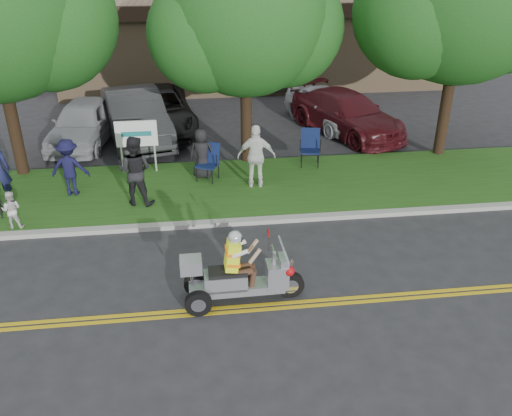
{
  "coord_description": "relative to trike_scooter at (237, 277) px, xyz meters",
  "views": [
    {
      "loc": [
        -1.25,
        -9.24,
        6.8
      ],
      "look_at": [
        0.16,
        2.0,
        0.98
      ],
      "focal_mm": 38.0,
      "sensor_mm": 36.0,
      "label": 1
    }
  ],
  "objects": [
    {
      "name": "spectator_chair_a",
      "position": [
        -4.19,
        5.43,
        0.35
      ],
      "size": [
        1.11,
        0.71,
        1.64
      ],
      "primitive_type": "imported",
      "rotation": [
        0.0,
        0.0,
        3.04
      ],
      "color": "#141336",
      "rests_on": "grass_verge"
    },
    {
      "name": "centerline_far",
      "position": [
        0.49,
        -0.21,
        -0.57
      ],
      "size": [
        60.0,
        0.1,
        0.01
      ],
      "primitive_type": "cube",
      "color": "gold",
      "rests_on": "ground"
    },
    {
      "name": "parked_car_mid",
      "position": [
        -2.01,
        11.01,
        0.21
      ],
      "size": [
        3.27,
        5.92,
        1.57
      ],
      "primitive_type": "imported",
      "rotation": [
        0.0,
        0.0,
        0.12
      ],
      "color": "black",
      "rests_on": "ground"
    },
    {
      "name": "commercial_building",
      "position": [
        2.49,
        19.19,
        1.43
      ],
      "size": [
        18.0,
        8.2,
        4.0
      ],
      "color": "#9E7F5B",
      "rests_on": "ground"
    },
    {
      "name": "parked_car_far_right",
      "position": [
        4.49,
        10.85,
        0.16
      ],
      "size": [
        3.03,
        4.63,
        1.46
      ],
      "primitive_type": "imported",
      "rotation": [
        0.0,
        0.0,
        0.33
      ],
      "color": "silver",
      "rests_on": "ground"
    },
    {
      "name": "parked_car_right",
      "position": [
        4.99,
        9.85,
        0.18
      ],
      "size": [
        4.06,
        5.59,
        1.5
      ],
      "primitive_type": "imported",
      "rotation": [
        0.0,
        0.0,
        0.43
      ],
      "color": "#491117",
      "rests_on": "ground"
    },
    {
      "name": "trike_scooter",
      "position": [
        0.0,
        0.0,
        0.0
      ],
      "size": [
        2.51,
        0.84,
        1.65
      ],
      "rotation": [
        0.0,
        0.0,
        0.01
      ],
      "color": "black",
      "rests_on": "ground"
    },
    {
      "name": "spectator_chair_b",
      "position": [
        -0.48,
        6.18,
        0.29
      ],
      "size": [
        0.82,
        0.6,
        1.53
      ],
      "primitive_type": "imported",
      "rotation": [
        0.0,
        0.0,
        2.99
      ],
      "color": "black",
      "rests_on": "grass_verge"
    },
    {
      "name": "tree_mid",
      "position": [
        1.05,
        7.45,
        3.86
      ],
      "size": [
        5.88,
        4.8,
        7.05
      ],
      "color": "#332114",
      "rests_on": "ground"
    },
    {
      "name": "parked_car_left",
      "position": [
        -2.71,
        10.06,
        0.31
      ],
      "size": [
        3.06,
        5.64,
        1.76
      ],
      "primitive_type": "imported",
      "rotation": [
        0.0,
        0.0,
        0.23
      ],
      "color": "#2E2E30",
      "rests_on": "ground"
    },
    {
      "name": "child_right",
      "position": [
        -5.32,
        3.61,
        0.02
      ],
      "size": [
        0.49,
        0.39,
        0.99
      ],
      "primitive_type": "imported",
      "rotation": [
        0.0,
        0.0,
        3.12
      ],
      "color": "silver",
      "rests_on": "grass_verge"
    },
    {
      "name": "lawn_chair_a",
      "position": [
        -0.28,
        6.03,
        0.15
      ],
      "size": [
        0.79,
        0.8,
        1.11
      ],
      "rotation": [
        0.0,
        0.0,
        -0.48
      ],
      "color": "black",
      "rests_on": "grass_verge"
    },
    {
      "name": "spectator_adult_mid",
      "position": [
        -2.31,
        4.62,
        0.49
      ],
      "size": [
        1.09,
        0.95,
        1.93
      ],
      "primitive_type": "imported",
      "rotation": [
        0.0,
        0.0,
        2.88
      ],
      "color": "black",
      "rests_on": "grass_verge"
    },
    {
      "name": "parked_car_far_left",
      "position": [
        -4.51,
        9.93,
        0.19
      ],
      "size": [
        2.44,
        4.73,
        1.54
      ],
      "primitive_type": "imported",
      "rotation": [
        0.0,
        0.0,
        -0.14
      ],
      "color": "#A6A7AD",
      "rests_on": "ground"
    },
    {
      "name": "business_sign",
      "position": [
        -2.41,
        6.81,
        0.68
      ],
      "size": [
        1.25,
        0.06,
        1.75
      ],
      "color": "silver",
      "rests_on": "ground"
    },
    {
      "name": "curb",
      "position": [
        0.49,
        3.26,
        -0.52
      ],
      "size": [
        60.0,
        0.25,
        0.12
      ],
      "primitive_type": "cube",
      "color": "#A8A89E",
      "rests_on": "ground"
    },
    {
      "name": "spectator_adult_right",
      "position": [
        1.05,
        5.32,
        0.46
      ],
      "size": [
        1.14,
        0.57,
        1.87
      ],
      "primitive_type": "imported",
      "rotation": [
        0.0,
        0.0,
        3.03
      ],
      "color": "white",
      "rests_on": "grass_verge"
    },
    {
      "name": "lawn_chair_b",
      "position": [
        2.96,
        6.8,
        0.17
      ],
      "size": [
        0.71,
        0.73,
        1.15
      ],
      "rotation": [
        0.0,
        0.0,
        -0.19
      ],
      "color": "black",
      "rests_on": "grass_verge"
    },
    {
      "name": "grass_verge",
      "position": [
        0.49,
        5.41,
        -0.52
      ],
      "size": [
        60.0,
        4.0,
        0.1
      ],
      "primitive_type": "cube",
      "color": "#254E14",
      "rests_on": "ground"
    },
    {
      "name": "ground",
      "position": [
        0.49,
        0.21,
        -0.58
      ],
      "size": [
        120.0,
        120.0,
        0.0
      ],
      "primitive_type": "plane",
      "color": "#28282B",
      "rests_on": "ground"
    },
    {
      "name": "centerline_near",
      "position": [
        0.49,
        -0.37,
        -0.57
      ],
      "size": [
        60.0,
        0.1,
        0.01
      ],
      "primitive_type": "cube",
      "color": "gold",
      "rests_on": "ground"
    }
  ]
}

